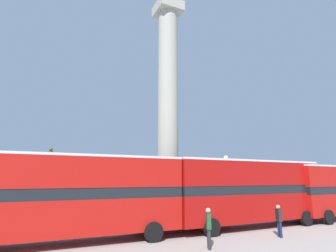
# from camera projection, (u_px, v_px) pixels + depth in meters

# --- Properties ---
(ground_plane) EXTENTS (200.00, 200.00, 0.00)m
(ground_plane) POSITION_uv_depth(u_px,v_px,m) (168.00, 221.00, 19.84)
(ground_plane) COLOR #ADA89E
(monument_column) EXTENTS (6.22, 6.22, 19.61)m
(monument_column) POSITION_uv_depth(u_px,v_px,m) (168.00, 146.00, 20.97)
(monument_column) COLOR #A39E8E
(monument_column) RESTS_ON ground_plane
(bus_a) EXTENTS (11.26, 2.79, 4.40)m
(bus_a) POSITION_uv_depth(u_px,v_px,m) (248.00, 190.00, 17.82)
(bus_a) COLOR #A80F0C
(bus_a) RESTS_ON ground_plane
(bus_c) EXTENTS (11.21, 3.08, 4.39)m
(bus_c) POSITION_uv_depth(u_px,v_px,m) (74.00, 194.00, 13.41)
(bus_c) COLOR #B7140F
(bus_c) RESTS_ON ground_plane
(equestrian_statue) EXTENTS (3.35, 2.75, 5.72)m
(equestrian_statue) POSITION_uv_depth(u_px,v_px,m) (47.00, 198.00, 21.04)
(equestrian_statue) COLOR #A39E8E
(equestrian_statue) RESTS_ON ground_plane
(street_lamp) EXTENTS (0.36, 0.36, 4.95)m
(street_lamp) POSITION_uv_depth(u_px,v_px,m) (227.00, 188.00, 19.93)
(street_lamp) COLOR black
(street_lamp) RESTS_ON ground_plane
(pedestrian_near_lamp) EXTENTS (0.38, 0.52, 1.83)m
(pedestrian_near_lamp) POSITION_uv_depth(u_px,v_px,m) (209.00, 225.00, 12.24)
(pedestrian_near_lamp) COLOR #28282D
(pedestrian_near_lamp) RESTS_ON ground_plane
(pedestrian_by_plinth) EXTENTS (0.35, 0.49, 1.73)m
(pedestrian_by_plinth) POSITION_uv_depth(u_px,v_px,m) (279.00, 219.00, 14.63)
(pedestrian_by_plinth) COLOR #192347
(pedestrian_by_plinth) RESTS_ON ground_plane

